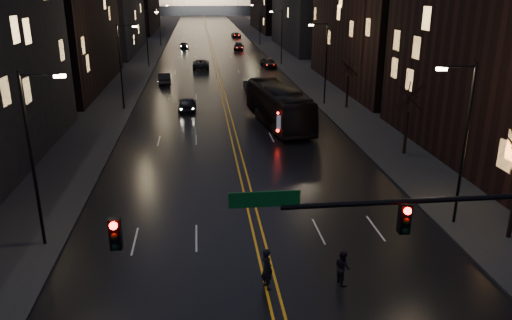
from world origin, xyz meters
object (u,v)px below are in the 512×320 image
object	(u,v)px
oncoming_car_b	(164,78)
pedestrian_b	(343,267)
bus	(278,105)
receding_car_a	(250,86)
pedestrian_a	(267,269)
oncoming_car_a	(187,104)
traffic_signal	(474,229)

from	to	relation	value
oncoming_car_b	pedestrian_b	xyz separation A→B (m)	(10.75, -49.82, 0.03)
bus	oncoming_car_b	world-z (taller)	bus
receding_car_a	pedestrian_a	world-z (taller)	pedestrian_a
oncoming_car_b	receding_car_a	world-z (taller)	oncoming_car_b
receding_car_a	pedestrian_b	bearing A→B (deg)	-91.46
bus	pedestrian_a	xyz separation A→B (m)	(-4.79, -27.30, -0.89)
oncoming_car_a	oncoming_car_b	bearing A→B (deg)	-76.70
traffic_signal	oncoming_car_a	world-z (taller)	traffic_signal
bus	oncoming_car_b	distance (m)	25.61
pedestrian_a	pedestrian_b	bearing A→B (deg)	-114.45
oncoming_car_a	pedestrian_a	size ratio (longest dim) A/B	2.32
oncoming_car_a	pedestrian_b	world-z (taller)	pedestrian_b
oncoming_car_b	traffic_signal	bearing A→B (deg)	99.66
bus	oncoming_car_a	world-z (taller)	bus
traffic_signal	receding_car_a	distance (m)	48.67
receding_car_a	oncoming_car_a	bearing A→B (deg)	-130.07
pedestrian_a	traffic_signal	bearing A→B (deg)	-153.72
traffic_signal	bus	world-z (taller)	traffic_signal
oncoming_car_b	bus	bearing A→B (deg)	114.19
traffic_signal	pedestrian_b	distance (m)	7.14
traffic_signal	pedestrian_b	size ratio (longest dim) A/B	10.69
receding_car_a	pedestrian_a	bearing A→B (deg)	-95.92
pedestrian_b	traffic_signal	bearing A→B (deg)	-165.43
bus	receding_car_a	xyz separation A→B (m)	(-1.05, 16.11, -1.19)
pedestrian_a	pedestrian_b	world-z (taller)	pedestrian_a
oncoming_car_a	pedestrian_a	distance (m)	34.11
oncoming_car_a	pedestrian_b	size ratio (longest dim) A/B	2.79
oncoming_car_a	pedestrian_a	xyz separation A→B (m)	(4.00, -33.87, 0.20)
receding_car_a	pedestrian_b	xyz separation A→B (m)	(-0.35, -43.41, 0.14)
oncoming_car_b	receding_car_a	xyz separation A→B (m)	(11.10, -6.42, -0.11)
bus	oncoming_car_b	size ratio (longest dim) A/B	2.84
receding_car_a	pedestrian_b	distance (m)	43.41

